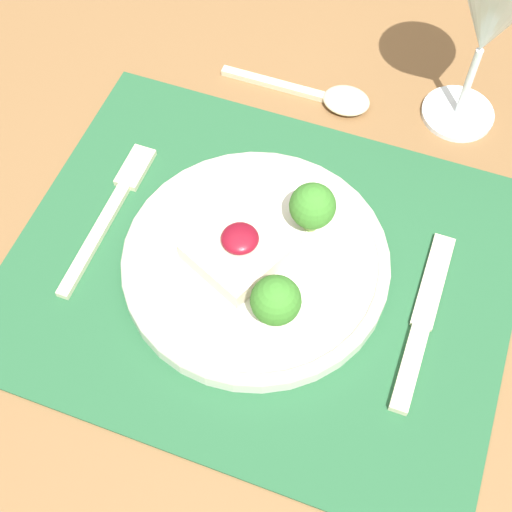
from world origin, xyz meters
name	(u,v)px	position (x,y,z in m)	size (l,w,h in m)	color
ground_plane	(259,470)	(0.00, 0.00, 0.00)	(8.00, 8.00, 0.00)	gray
dining_table	(261,307)	(0.00, 0.00, 0.66)	(1.49, 1.16, 0.74)	brown
placemat	(261,270)	(0.00, 0.00, 0.74)	(0.46, 0.38, 0.00)	#235633
dinner_plate	(258,259)	(0.00, 0.00, 0.76)	(0.25, 0.25, 0.07)	silver
fork	(113,207)	(-0.16, 0.01, 0.75)	(0.02, 0.18, 0.01)	beige
knife	(420,330)	(0.15, -0.01, 0.75)	(0.02, 0.18, 0.01)	beige
spoon	(331,97)	(0.00, 0.23, 0.75)	(0.17, 0.04, 0.01)	beige
wine_glass_near	(492,16)	(0.13, 0.25, 0.87)	(0.09, 0.09, 0.19)	white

